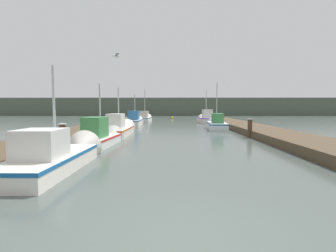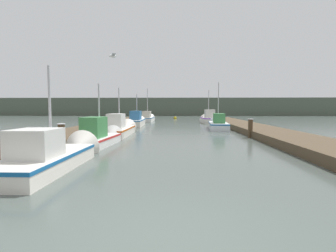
# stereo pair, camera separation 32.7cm
# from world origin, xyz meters

# --- Properties ---
(ground_plane) EXTENTS (200.00, 200.00, 0.00)m
(ground_plane) POSITION_xyz_m (0.00, 0.00, 0.00)
(ground_plane) COLOR #47514C
(dock_left) EXTENTS (2.99, 40.00, 0.45)m
(dock_left) POSITION_xyz_m (-6.52, 16.00, 0.23)
(dock_left) COLOR #4C3D2B
(dock_left) RESTS_ON ground_plane
(dock_right) EXTENTS (2.99, 40.00, 0.45)m
(dock_right) POSITION_xyz_m (6.52, 16.00, 0.23)
(dock_right) COLOR #4C3D2B
(dock_right) RESTS_ON ground_plane
(distant_shore_ridge) EXTENTS (120.00, 16.00, 4.05)m
(distant_shore_ridge) POSITION_xyz_m (0.00, 63.13, 2.03)
(distant_shore_ridge) COLOR #4C5647
(distant_shore_ridge) RESTS_ON ground_plane
(fishing_boat_0) EXTENTS (1.62, 5.44, 3.80)m
(fishing_boat_0) POSITION_xyz_m (-3.93, 4.95, 0.40)
(fishing_boat_0) COLOR silver
(fishing_boat_0) RESTS_ON ground_plane
(fishing_boat_1) EXTENTS (1.66, 4.56, 3.62)m
(fishing_boat_1) POSITION_xyz_m (-3.90, 10.08, 0.45)
(fishing_boat_1) COLOR silver
(fishing_boat_1) RESTS_ON ground_plane
(fishing_boat_2) EXTENTS (1.60, 6.11, 3.81)m
(fishing_boat_2) POSITION_xyz_m (-3.92, 15.24, 0.42)
(fishing_boat_2) COLOR silver
(fishing_boat_2) RESTS_ON ground_plane
(fishing_boat_3) EXTENTS (1.96, 5.58, 4.62)m
(fishing_boat_3) POSITION_xyz_m (3.94, 20.28, 0.45)
(fishing_boat_3) COLOR silver
(fishing_boat_3) RESTS_ON ground_plane
(fishing_boat_4) EXTENTS (1.43, 5.73, 3.62)m
(fishing_boat_4) POSITION_xyz_m (-4.03, 24.06, 0.53)
(fishing_boat_4) COLOR silver
(fishing_boat_4) RESTS_ON ground_plane
(fishing_boat_5) EXTENTS (1.79, 4.55, 4.39)m
(fishing_boat_5) POSITION_xyz_m (4.11, 28.92, 0.51)
(fishing_boat_5) COLOR silver
(fishing_boat_5) RESTS_ON ground_plane
(fishing_boat_6) EXTENTS (1.68, 5.17, 4.92)m
(fishing_boat_6) POSITION_xyz_m (-3.79, 32.51, 0.43)
(fishing_boat_6) COLOR silver
(fishing_boat_6) RESTS_ON ground_plane
(mooring_piling_0) EXTENTS (0.33, 0.33, 1.23)m
(mooring_piling_0) POSITION_xyz_m (4.98, 13.55, 0.62)
(mooring_piling_0) COLOR #473523
(mooring_piling_0) RESTS_ON ground_plane
(mooring_piling_1) EXTENTS (0.26, 0.26, 1.24)m
(mooring_piling_1) POSITION_xyz_m (5.19, 31.84, 0.63)
(mooring_piling_1) COLOR #473523
(mooring_piling_1) RESTS_ON ground_plane
(mooring_piling_2) EXTENTS (0.29, 0.29, 1.20)m
(mooring_piling_2) POSITION_xyz_m (5.14, 34.41, 0.61)
(mooring_piling_2) COLOR #473523
(mooring_piling_2) RESTS_ON ground_plane
(mooring_piling_3) EXTENTS (0.36, 0.36, 1.23)m
(mooring_piling_3) POSITION_xyz_m (-5.26, 8.48, 0.62)
(mooring_piling_3) COLOR #473523
(mooring_piling_3) RESTS_ON ground_plane
(channel_buoy) EXTENTS (0.51, 0.51, 1.01)m
(channel_buoy) POSITION_xyz_m (-0.05, 40.07, 0.15)
(channel_buoy) COLOR gold
(channel_buoy) RESTS_ON ground_plane
(seagull_lead) EXTENTS (0.34, 0.55, 0.12)m
(seagull_lead) POSITION_xyz_m (-2.27, 6.40, 3.93)
(seagull_lead) COLOR white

